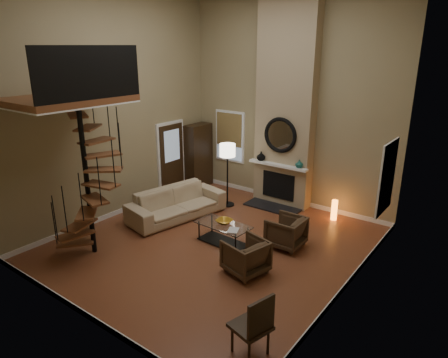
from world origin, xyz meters
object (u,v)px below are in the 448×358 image
Objects in this scene: armchair_far at (248,257)px; coffee_table at (223,231)px; floor_lamp at (227,155)px; hutch at (198,156)px; armchair_near at (289,232)px; accent_lamp at (334,210)px; side_chair at (255,325)px; sofa at (177,203)px.

armchair_far is 1.37m from coffee_table.
floor_lamp is at bearing 123.93° from coffee_table.
hutch is at bearing 138.08° from coffee_table.
hutch is 2.66× the size of armchair_near.
armchair_far is at bearing -4.96° from armchair_near.
hutch reaches higher than accent_lamp.
armchair_near is at bearing 28.32° from coffee_table.
accent_lamp is at bearing 0.90° from hutch.
armchair_near is at bearing 110.07° from side_chair.
accent_lamp is at bearing 16.69° from floor_lamp.
coffee_table is at bearing -108.64° from armchair_far.
side_chair is (1.26, -1.74, 0.17)m from armchair_far.
armchair_far is 0.43× the size of floor_lamp.
armchair_near is 3.36m from side_chair.
floor_lamp is (-1.25, 1.86, 1.13)m from coffee_table.
coffee_table is 3.46m from side_chair.
armchair_far is 2.15m from side_chair.
floor_lamp is 5.74m from side_chair.
armchair_near is (4.16, -1.93, -0.60)m from hutch.
side_chair is at bearing -49.81° from floor_lamp.
accent_lamp reaches higher than coffee_table.
armchair_near is 1.42m from armchair_far.
hutch is 7.36m from side_chair.
sofa is at bearing -97.47° from armchair_far.
hutch is 4.43m from accent_lamp.
armchair_near is 1.43m from coffee_table.
coffee_table is at bearing -91.60° from sofa.
sofa is 3.36× the size of armchair_far.
armchair_far is (-0.11, -1.42, 0.00)m from armchair_near.
side_chair is (2.41, -2.48, 0.24)m from coffee_table.
accent_lamp is at bearing 173.21° from armchair_near.
sofa is 3.05m from armchair_near.
hutch reaches higher than floor_lamp.
floor_lamp is (-2.40, 2.60, 1.06)m from armchair_far.
floor_lamp is 3.25× the size of accent_lamp.
sofa is 5.10m from side_chair.
coffee_table is at bearing -41.92° from hutch.
accent_lamp is at bearing -43.66° from sofa.
armchair_far is 3.69m from floor_lamp.
side_chair is (1.15, -3.15, 0.17)m from armchair_near.
sofa reaches higher than armchair_near.
accent_lamp is (2.72, 0.82, -1.16)m from floor_lamp.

